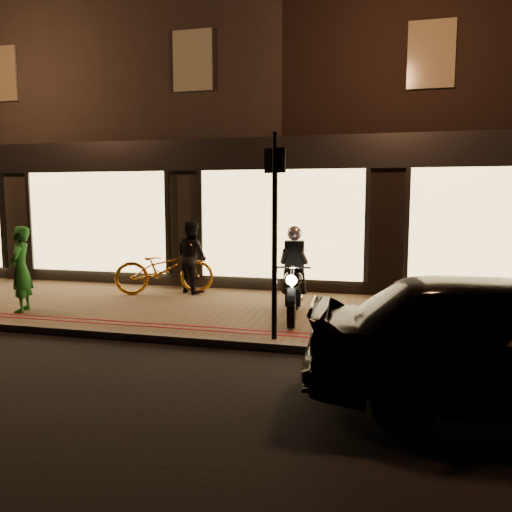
{
  "coord_description": "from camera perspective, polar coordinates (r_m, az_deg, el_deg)",
  "views": [
    {
      "loc": [
        2.12,
        -6.78,
        2.2
      ],
      "look_at": [
        -0.14,
        2.28,
        1.1
      ],
      "focal_mm": 35.0,
      "sensor_mm": 36.0,
      "label": 1
    }
  ],
  "objects": [
    {
      "name": "red_kerb_lines",
      "position": [
        7.91,
        -2.07,
        -8.51
      ],
      "size": [
        50.0,
        0.26,
        0.01
      ],
      "color": "maroon",
      "rests_on": "sidewalk"
    },
    {
      "name": "ground",
      "position": [
        7.44,
        -3.26,
        -10.5
      ],
      "size": [
        90.0,
        90.0,
        0.0
      ],
      "primitive_type": "plane",
      "color": "black",
      "rests_on": "ground"
    },
    {
      "name": "building_row",
      "position": [
        16.05,
        6.48,
        14.0
      ],
      "size": [
        48.0,
        10.11,
        8.5
      ],
      "color": "black",
      "rests_on": "ground"
    },
    {
      "name": "motorcycle",
      "position": [
        8.69,
        4.34,
        -3.01
      ],
      "size": [
        0.63,
        1.94,
        1.59
      ],
      "rotation": [
        0.0,
        0.0,
        0.12
      ],
      "color": "black",
      "rests_on": "sidewalk"
    },
    {
      "name": "person_green",
      "position": [
        10.02,
        -25.32,
        -1.37
      ],
      "size": [
        0.55,
        0.67,
        1.57
      ],
      "primitive_type": "imported",
      "rotation": [
        0.0,
        0.0,
        -1.22
      ],
      "color": "#1D6C26",
      "rests_on": "sidewalk"
    },
    {
      "name": "bicycle_gold",
      "position": [
        10.97,
        -10.41,
        -1.4
      ],
      "size": [
        2.23,
        1.53,
        1.11
      ],
      "primitive_type": "imported",
      "rotation": [
        0.0,
        0.0,
        1.99
      ],
      "color": "#C68022",
      "rests_on": "sidewalk"
    },
    {
      "name": "sign_post",
      "position": [
        7.2,
        2.15,
        3.5
      ],
      "size": [
        0.34,
        0.16,
        3.0
      ],
      "rotation": [
        0.0,
        0.0,
        -0.38
      ],
      "color": "black",
      "rests_on": "sidewalk"
    },
    {
      "name": "sidewalk",
      "position": [
        9.28,
        0.42,
        -6.61
      ],
      "size": [
        50.0,
        4.0,
        0.12
      ],
      "primitive_type": "cube",
      "color": "brown",
      "rests_on": "ground"
    },
    {
      "name": "person_dark",
      "position": [
        10.99,
        -7.39,
        -0.08
      ],
      "size": [
        0.97,
        0.92,
        1.58
      ],
      "primitive_type": "imported",
      "rotation": [
        0.0,
        0.0,
        2.55
      ],
      "color": "black",
      "rests_on": "sidewalk"
    },
    {
      "name": "kerb_stone",
      "position": [
        7.47,
        -3.15,
        -9.95
      ],
      "size": [
        50.0,
        0.14,
        0.12
      ],
      "primitive_type": "cube",
      "color": "#59544C",
      "rests_on": "ground"
    }
  ]
}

